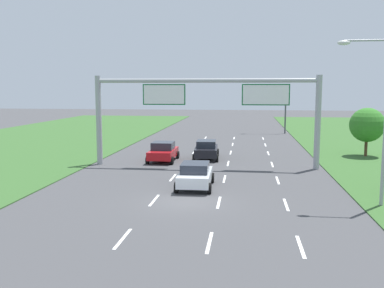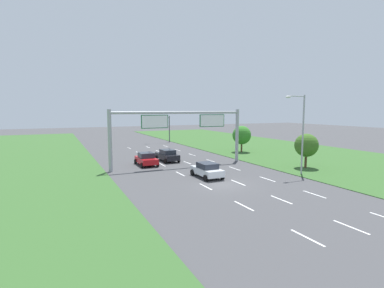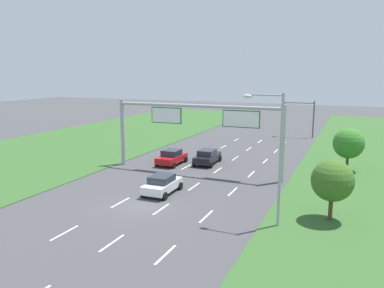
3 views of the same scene
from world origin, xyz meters
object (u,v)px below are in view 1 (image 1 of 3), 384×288
(sign_gantry, at_px, (207,103))
(roadside_tree_mid, at_px, (367,125))
(car_mid_lane, at_px, (163,152))
(car_near_red, at_px, (195,175))
(street_lamp, at_px, (379,107))
(traffic_light_mast, at_px, (271,105))
(car_lead_silver, at_px, (206,149))

(sign_gantry, distance_m, roadside_tree_mid, 15.22)
(car_mid_lane, distance_m, roadside_tree_mid, 18.10)
(car_near_red, relative_size, car_mid_lane, 0.99)
(car_mid_lane, bearing_deg, street_lamp, -42.63)
(traffic_light_mast, relative_size, street_lamp, 0.66)
(car_lead_silver, height_order, roadside_tree_mid, roadside_tree_mid)
(car_near_red, bearing_deg, roadside_tree_mid, 44.16)
(traffic_light_mast, bearing_deg, car_lead_silver, -106.83)
(traffic_light_mast, relative_size, roadside_tree_mid, 1.29)
(car_mid_lane, height_order, roadside_tree_mid, roadside_tree_mid)
(sign_gantry, relative_size, street_lamp, 2.03)
(sign_gantry, bearing_deg, car_lead_silver, 96.29)
(car_lead_silver, xyz_separation_m, roadside_tree_mid, (13.95, 2.83, 2.01))
(car_near_red, distance_m, traffic_light_mast, 33.72)
(car_near_red, bearing_deg, car_lead_silver, 90.53)
(sign_gantry, bearing_deg, street_lamp, -46.76)
(car_lead_silver, distance_m, street_lamp, 17.59)
(car_near_red, xyz_separation_m, sign_gantry, (0.10, 7.12, 4.12))
(car_mid_lane, distance_m, street_lamp, 18.56)
(car_lead_silver, xyz_separation_m, traffic_light_mast, (6.67, 22.03, 3.06))
(car_near_red, relative_size, traffic_light_mast, 0.72)
(street_lamp, bearing_deg, sign_gantry, 133.24)
(car_lead_silver, distance_m, traffic_light_mast, 23.22)
(car_lead_silver, bearing_deg, traffic_light_mast, 70.24)
(sign_gantry, bearing_deg, car_near_red, -90.79)
(car_lead_silver, height_order, traffic_light_mast, traffic_light_mast)
(car_near_red, bearing_deg, street_lamp, -18.31)
(car_lead_silver, xyz_separation_m, car_mid_lane, (-3.45, -1.74, -0.00))
(car_near_red, relative_size, street_lamp, 0.48)
(street_lamp, bearing_deg, car_near_red, 162.84)
(car_near_red, bearing_deg, car_mid_lane, 111.11)
(street_lamp, relative_size, roadside_tree_mid, 1.96)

